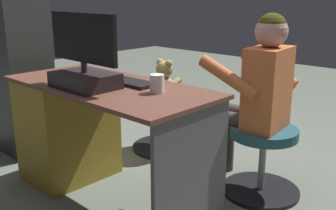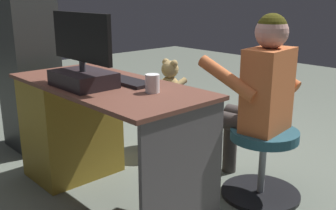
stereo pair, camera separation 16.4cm
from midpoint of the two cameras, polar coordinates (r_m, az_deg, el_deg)
name	(u,v)px [view 2 (the right image)]	position (r m, az deg, el deg)	size (l,w,h in m)	color
ground_plane	(155,177)	(2.80, -0.22, -10.39)	(10.00, 10.00, 0.00)	slate
desk	(79,124)	(2.71, -11.18, -2.74)	(1.35, 0.62, 0.73)	brown
monitor	(83,65)	(2.25, -10.27, 5.68)	(0.56, 0.26, 0.41)	black
keyboard	(124,81)	(2.35, -4.38, 3.54)	(0.42, 0.14, 0.02)	black
computer_mouse	(96,71)	(2.61, -8.60, 4.82)	(0.06, 0.10, 0.04)	#252F26
cup	(152,83)	(2.09, -0.05, 3.13)	(0.08, 0.08, 0.10)	white
tv_remote	(84,74)	(2.57, -10.26, 4.38)	(0.04, 0.15, 0.02)	black
office_chair_teddy	(170,121)	(3.21, 1.74, -2.29)	(0.53, 0.53, 0.44)	black
teddy_bear	(171,80)	(3.12, 1.92, 3.63)	(0.21, 0.21, 0.31)	tan
visitor_chair	(263,157)	(2.55, 15.40, -7.36)	(0.50, 0.50, 0.44)	black
person	(257,91)	(2.47, 14.60, 1.95)	(0.55, 0.51, 1.14)	#D16B39
equipment_rack	(28,58)	(3.31, -18.35, 6.43)	(0.44, 0.36, 1.48)	#303332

